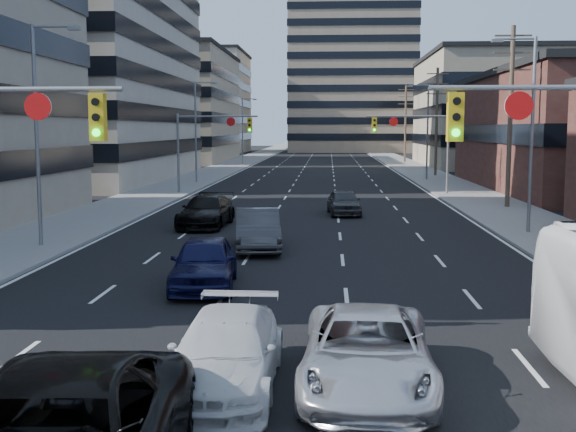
# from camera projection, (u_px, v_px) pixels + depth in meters

# --- Properties ---
(road_surface) EXTENTS (18.00, 300.00, 0.02)m
(road_surface) POSITION_uv_depth(u_px,v_px,m) (322.00, 154.00, 138.03)
(road_surface) COLOR black
(road_surface) RESTS_ON ground
(sidewalk_left) EXTENTS (5.00, 300.00, 0.15)m
(sidewalk_left) POSITION_uv_depth(u_px,v_px,m) (262.00, 154.00, 138.66)
(sidewalk_left) COLOR slate
(sidewalk_left) RESTS_ON ground
(sidewalk_right) EXTENTS (5.00, 300.00, 0.15)m
(sidewalk_right) POSITION_uv_depth(u_px,v_px,m) (382.00, 154.00, 137.38)
(sidewalk_right) COLOR slate
(sidewalk_right) RESTS_ON ground
(office_left_mid) EXTENTS (26.00, 34.00, 28.00)m
(office_left_mid) POSITION_uv_depth(u_px,v_px,m) (32.00, 32.00, 68.46)
(office_left_mid) COLOR #ADA089
(office_left_mid) RESTS_ON ground
(office_left_far) EXTENTS (20.00, 30.00, 16.00)m
(office_left_far) POSITION_uv_depth(u_px,v_px,m) (161.00, 108.00, 108.66)
(office_left_far) COLOR gray
(office_left_far) RESTS_ON ground
(office_right_far) EXTENTS (22.00, 28.00, 14.00)m
(office_right_far) POSITION_uv_depth(u_px,v_px,m) (511.00, 112.00, 94.17)
(office_right_far) COLOR gray
(office_right_far) RESTS_ON ground
(apartment_tower) EXTENTS (26.00, 26.00, 58.00)m
(apartment_tower) POSITION_uv_depth(u_px,v_px,m) (352.00, 15.00, 154.02)
(apartment_tower) COLOR gray
(apartment_tower) RESTS_ON ground
(bg_block_left) EXTENTS (24.00, 24.00, 20.00)m
(bg_block_left) POSITION_uv_depth(u_px,v_px,m) (187.00, 104.00, 148.29)
(bg_block_left) COLOR #ADA089
(bg_block_left) RESTS_ON ground
(bg_block_right) EXTENTS (22.00, 22.00, 12.00)m
(bg_block_right) POSITION_uv_depth(u_px,v_px,m) (492.00, 123.00, 135.53)
(bg_block_right) COLOR gray
(bg_block_right) RESTS_ON ground
(signal_far_left) EXTENTS (6.09, 0.33, 6.00)m
(signal_far_left) POSITION_uv_depth(u_px,v_px,m) (209.00, 137.00, 53.68)
(signal_far_left) COLOR slate
(signal_far_left) RESTS_ON ground
(signal_far_right) EXTENTS (6.09, 0.33, 6.00)m
(signal_far_right) POSITION_uv_depth(u_px,v_px,m) (416.00, 137.00, 52.83)
(signal_far_right) COLOR slate
(signal_far_right) RESTS_ON ground
(utility_pole_block) EXTENTS (2.20, 0.28, 11.00)m
(utility_pole_block) POSITION_uv_depth(u_px,v_px,m) (510.00, 114.00, 43.48)
(utility_pole_block) COLOR #4C3D2D
(utility_pole_block) RESTS_ON ground
(utility_pole_midblock) EXTENTS (2.20, 0.28, 11.00)m
(utility_pole_midblock) POSITION_uv_depth(u_px,v_px,m) (437.00, 120.00, 73.22)
(utility_pole_midblock) COLOR #4C3D2D
(utility_pole_midblock) RESTS_ON ground
(utility_pole_distant) EXTENTS (2.20, 0.28, 11.00)m
(utility_pole_distant) POSITION_uv_depth(u_px,v_px,m) (405.00, 122.00, 102.95)
(utility_pole_distant) COLOR #4C3D2D
(utility_pole_distant) RESTS_ON ground
(streetlight_left_near) EXTENTS (2.03, 0.22, 9.00)m
(streetlight_left_near) POSITION_uv_depth(u_px,v_px,m) (40.00, 125.00, 28.97)
(streetlight_left_near) COLOR slate
(streetlight_left_near) RESTS_ON ground
(streetlight_left_mid) EXTENTS (2.03, 0.22, 9.00)m
(streetlight_left_mid) POSITION_uv_depth(u_px,v_px,m) (197.00, 127.00, 63.66)
(streetlight_left_mid) COLOR slate
(streetlight_left_mid) RESTS_ON ground
(streetlight_left_far) EXTENTS (2.03, 0.22, 9.00)m
(streetlight_left_far) POSITION_uv_depth(u_px,v_px,m) (244.00, 127.00, 98.35)
(streetlight_left_far) COLOR slate
(streetlight_left_far) RESTS_ON ground
(streetlight_right_near) EXTENTS (2.03, 0.22, 9.00)m
(streetlight_right_near) POSITION_uv_depth(u_px,v_px,m) (529.00, 125.00, 32.77)
(streetlight_right_near) COLOR slate
(streetlight_right_near) RESTS_ON ground
(streetlight_right_far) EXTENTS (2.03, 0.22, 9.00)m
(streetlight_right_far) POSITION_uv_depth(u_px,v_px,m) (426.00, 127.00, 67.46)
(streetlight_right_far) COLOR slate
(streetlight_right_far) RESTS_ON ground
(white_van) EXTENTS (1.98, 4.87, 1.41)m
(white_van) POSITION_uv_depth(u_px,v_px,m) (226.00, 353.00, 13.53)
(white_van) COLOR silver
(white_van) RESTS_ON ground
(silver_suv) EXTENTS (2.63, 5.34, 1.46)m
(silver_suv) POSITION_uv_depth(u_px,v_px,m) (367.00, 352.00, 13.52)
(silver_suv) COLOR silver
(silver_suv) RESTS_ON ground
(sedan_blue) EXTENTS (2.28, 4.86, 1.61)m
(sedan_blue) POSITION_uv_depth(u_px,v_px,m) (204.00, 262.00, 22.16)
(sedan_blue) COLOR black
(sedan_blue) RESTS_ON ground
(sedan_grey_center) EXTENTS (2.34, 5.16, 1.64)m
(sedan_grey_center) POSITION_uv_depth(u_px,v_px,m) (258.00, 230.00, 29.19)
(sedan_grey_center) COLOR #363638
(sedan_grey_center) RESTS_ON ground
(sedan_black_far) EXTENTS (2.49, 5.52, 1.57)m
(sedan_black_far) POSITION_uv_depth(u_px,v_px,m) (206.00, 211.00, 36.03)
(sedan_black_far) COLOR black
(sedan_black_far) RESTS_ON ground
(sedan_grey_right) EXTENTS (2.07, 4.43, 1.47)m
(sedan_grey_right) POSITION_uv_depth(u_px,v_px,m) (344.00, 202.00, 41.12)
(sedan_grey_right) COLOR #37373A
(sedan_grey_right) RESTS_ON ground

